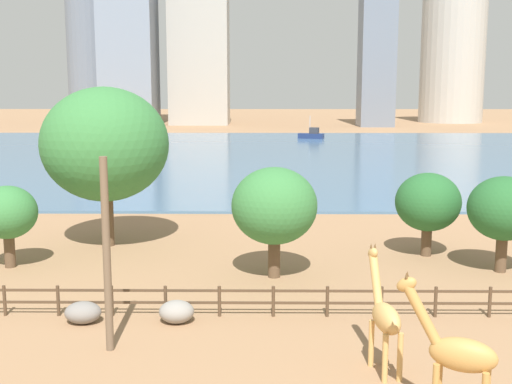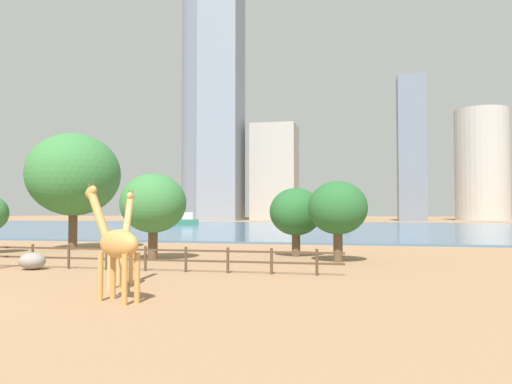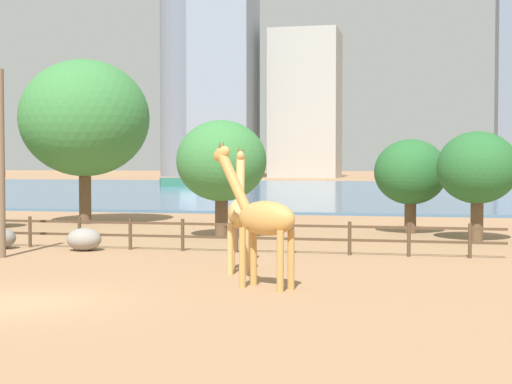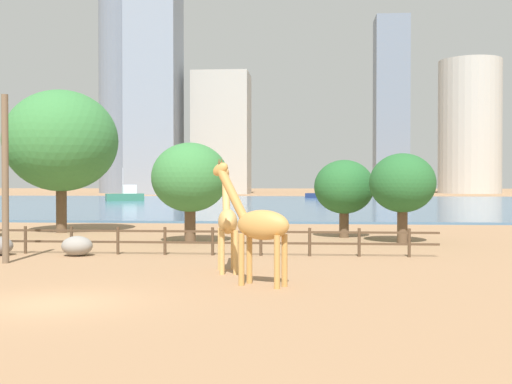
# 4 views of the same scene
# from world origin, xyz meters

# --- Properties ---
(ground_plane) EXTENTS (400.00, 400.00, 0.00)m
(ground_plane) POSITION_xyz_m (0.00, 80.00, 0.00)
(ground_plane) COLOR #9E7551
(harbor_water) EXTENTS (180.00, 86.00, 0.20)m
(harbor_water) POSITION_xyz_m (0.00, 77.00, 0.10)
(harbor_water) COLOR #476B8C
(harbor_water) RESTS_ON ground
(giraffe_tall) EXTENTS (1.05, 2.69, 4.13)m
(giraffe_tall) POSITION_xyz_m (4.07, 6.78, 1.93)
(giraffe_tall) COLOR tan
(giraffe_tall) RESTS_ON ground
(giraffe_companion) EXTENTS (2.91, 1.72, 4.22)m
(giraffe_companion) POSITION_xyz_m (5.49, 3.59, 2.01)
(giraffe_companion) COLOR #C18C47
(giraffe_companion) RESTS_ON ground
(boulder_by_pole) EXTENTS (1.43, 1.23, 0.92)m
(boulder_by_pole) POSITION_xyz_m (-3.47, 11.25, 0.46)
(boulder_by_pole) COLOR gray
(boulder_by_pole) RESTS_ON ground
(enclosure_fence) EXTENTS (26.12, 0.14, 1.30)m
(enclosure_fence) POSITION_xyz_m (-0.28, 12.00, 0.76)
(enclosure_fence) COLOR #4C3826
(enclosure_fence) RESTS_ON ground
(tree_left_large) EXTENTS (3.66, 3.66, 4.99)m
(tree_left_large) POSITION_xyz_m (12.36, 18.70, 3.31)
(tree_left_large) COLOR brown
(tree_left_large) RESTS_ON ground
(tree_right_tall) EXTENTS (3.65, 3.65, 4.74)m
(tree_right_tall) POSITION_xyz_m (9.32, 21.93, 3.07)
(tree_right_tall) COLOR brown
(tree_right_tall) RESTS_ON ground
(tree_left_small) EXTENTS (4.27, 4.27, 5.58)m
(tree_left_small) POSITION_xyz_m (0.61, 17.66, 3.63)
(tree_left_small) COLOR brown
(tree_left_small) RESTS_ON ground
(tree_right_small) EXTENTS (7.50, 7.50, 9.51)m
(tree_right_small) POSITION_xyz_m (-9.29, 24.13, 6.11)
(tree_right_small) COLOR brown
(tree_right_small) RESTS_ON ground
(boat_ferry) EXTENTS (6.38, 4.45, 5.42)m
(boat_ferry) POSITION_xyz_m (-22.51, 84.98, 1.11)
(boat_ferry) COLOR #337259
(boat_ferry) RESTS_ON harbor_water
(boat_sailboat) EXTENTS (4.93, 3.04, 4.18)m
(boat_sailboat) POSITION_xyz_m (9.18, 105.18, 0.90)
(boat_sailboat) COLOR navy
(boat_sailboat) RESTS_ON harbor_water
(skyline_tower_needle) EXTENTS (14.17, 14.17, 95.80)m
(skyline_tower_needle) POSITION_xyz_m (-46.31, 165.44, 47.90)
(skyline_tower_needle) COLOR slate
(skyline_tower_needle) RESTS_ON ground
(skyline_block_central) EXTENTS (13.07, 13.58, 85.71)m
(skyline_block_central) POSITION_xyz_m (-33.11, 148.37, 42.86)
(skyline_block_central) COLOR gray
(skyline_block_central) RESTS_ON ground
(skyline_tower_glass) EXTENTS (8.28, 8.88, 44.63)m
(skyline_tower_glass) POSITION_xyz_m (28.07, 146.92, 22.31)
(skyline_tower_glass) COLOR slate
(skyline_tower_glass) RESTS_ON ground
(skyline_block_left) EXTENTS (17.27, 17.27, 37.18)m
(skyline_block_left) POSITION_xyz_m (52.40, 166.77, 18.59)
(skyline_block_left) COLOR #B7B2A8
(skyline_block_left) RESTS_ON ground
(skyline_block_right) EXTENTS (15.06, 13.36, 32.73)m
(skyline_block_right) POSITION_xyz_m (-16.30, 156.18, 16.37)
(skyline_block_right) COLOR #ADA89E
(skyline_block_right) RESTS_ON ground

